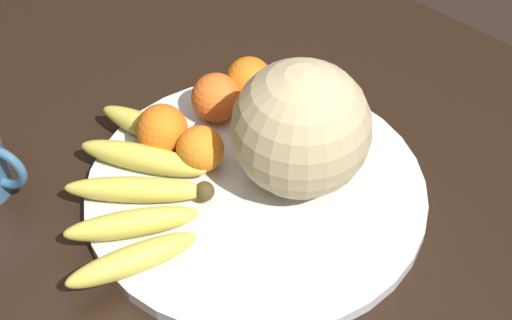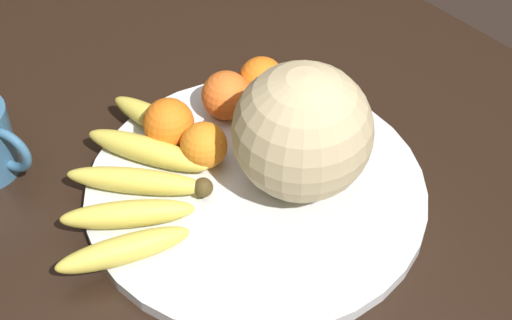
# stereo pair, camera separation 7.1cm
# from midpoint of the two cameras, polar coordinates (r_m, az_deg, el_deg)

# --- Properties ---
(kitchen_table) EXTENTS (1.33, 0.94, 0.73)m
(kitchen_table) POSITION_cam_midpoint_polar(r_m,az_deg,el_deg) (1.16, 1.70, -4.88)
(kitchen_table) COLOR black
(kitchen_table) RESTS_ON ground_plane
(fruit_bowl) EXTENTS (0.43, 0.43, 0.02)m
(fruit_bowl) POSITION_cam_midpoint_polar(r_m,az_deg,el_deg) (1.07, 1.91, -2.22)
(fruit_bowl) COLOR silver
(fruit_bowl) RESTS_ON kitchen_table
(melon) EXTENTS (0.17, 0.17, 0.17)m
(melon) POSITION_cam_midpoint_polar(r_m,az_deg,el_deg) (1.01, 5.13, 1.83)
(melon) COLOR #C6B284
(melon) RESTS_ON fruit_bowl
(banana_bunch) EXTENTS (0.27, 0.28, 0.03)m
(banana_bunch) POSITION_cam_midpoint_polar(r_m,az_deg,el_deg) (1.05, -5.76, -1.45)
(banana_bunch) COLOR #473819
(banana_bunch) RESTS_ON fruit_bowl
(orange_front_left) EXTENTS (0.06, 0.06, 0.06)m
(orange_front_left) POSITION_cam_midpoint_polar(r_m,az_deg,el_deg) (1.07, -1.61, 0.91)
(orange_front_left) COLOR orange
(orange_front_left) RESTS_ON fruit_bowl
(orange_front_right) EXTENTS (0.07, 0.07, 0.07)m
(orange_front_right) POSITION_cam_midpoint_polar(r_m,az_deg,el_deg) (1.14, -0.22, 4.28)
(orange_front_right) COLOR orange
(orange_front_right) RESTS_ON fruit_bowl
(orange_mid_center) EXTENTS (0.07, 0.07, 0.07)m
(orange_mid_center) POSITION_cam_midpoint_polar(r_m,az_deg,el_deg) (1.10, -4.01, 2.39)
(orange_mid_center) COLOR orange
(orange_mid_center) RESTS_ON fruit_bowl
(orange_back_left) EXTENTS (0.07, 0.07, 0.07)m
(orange_back_left) POSITION_cam_midpoint_polar(r_m,az_deg,el_deg) (1.13, 4.77, 3.83)
(orange_back_left) COLOR orange
(orange_back_left) RESTS_ON fruit_bowl
(orange_back_right) EXTENTS (0.06, 0.06, 0.06)m
(orange_back_right) POSITION_cam_midpoint_polar(r_m,az_deg,el_deg) (1.16, 2.13, 5.32)
(orange_back_right) COLOR orange
(orange_back_right) RESTS_ON fruit_bowl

